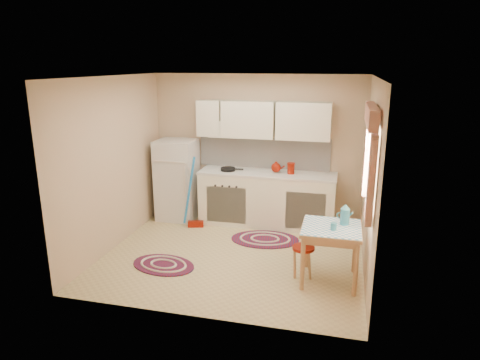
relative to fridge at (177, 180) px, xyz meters
name	(u,v)px	position (x,y,z in m)	size (l,w,h in m)	color
room_shell	(248,143)	(1.49, -1.01, 0.90)	(3.64, 3.60, 2.52)	tan
fridge	(177,180)	(0.00, 0.00, 0.00)	(0.65, 0.60, 1.40)	silver
broom	(195,193)	(0.45, -0.35, -0.10)	(0.28, 0.12, 1.20)	#227FD6
base_cabinets	(267,200)	(1.58, 0.05, -0.26)	(2.25, 0.60, 0.88)	white
countertop	(267,173)	(1.58, 0.05, 0.20)	(2.27, 0.62, 0.04)	silver
frying_pan	(228,169)	(0.92, 0.00, 0.24)	(0.24, 0.24, 0.05)	black
red_kettle	(276,168)	(1.73, 0.05, 0.31)	(0.18, 0.16, 0.18)	maroon
red_canister	(291,169)	(1.97, 0.05, 0.30)	(0.12, 0.12, 0.16)	maroon
table	(330,254)	(2.70, -1.68, -0.34)	(0.72, 0.72, 0.72)	tan
stool	(303,262)	(2.37, -1.67, -0.49)	(0.28, 0.28, 0.42)	maroon
coffee_pot	(345,214)	(2.85, -1.56, 0.16)	(0.14, 0.12, 0.28)	teal
mug	(334,227)	(2.73, -1.78, 0.07)	(0.08, 0.08, 0.10)	teal
rug_center	(265,239)	(1.68, -0.61, -0.69)	(1.06, 0.71, 0.02)	maroon
rug_left	(164,265)	(0.49, -1.80, -0.69)	(0.90, 0.60, 0.02)	maroon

